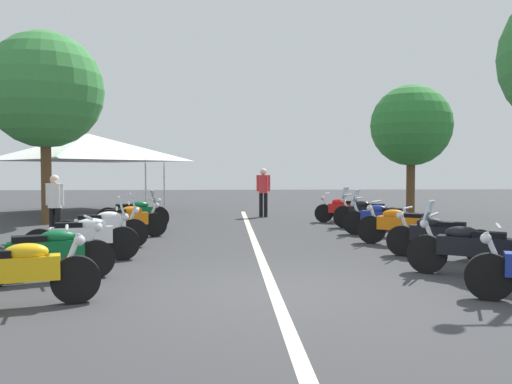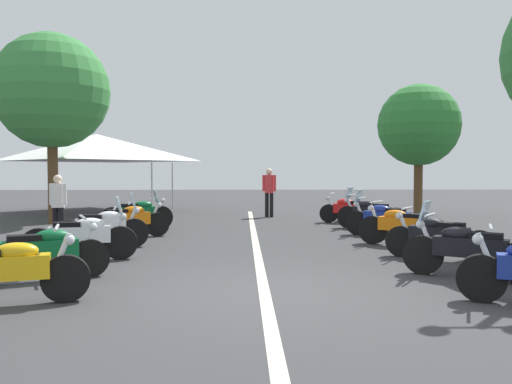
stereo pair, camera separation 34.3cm
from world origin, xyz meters
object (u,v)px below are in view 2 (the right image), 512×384
(motorcycle_right_row_1, at_px, (468,249))
(bystander_0, at_px, (269,188))
(roadside_tree_1, at_px, (52,91))
(motorcycle_left_row_3, at_px, (103,227))
(motorcycle_right_row_6, at_px, (350,210))
(bystander_2, at_px, (58,202))
(event_tent, at_px, (96,148))
(motorcycle_left_row_5, at_px, (138,214))
(motorcycle_right_row_4, at_px, (386,219))
(motorcycle_right_row_2, at_px, (438,237))
(motorcycle_left_row_4, at_px, (128,219))
(roadside_tree_0, at_px, (419,125))
(motorcycle_left_row_0, at_px, (3,271))
(motorcycle_left_row_2, at_px, (82,236))
(motorcycle_right_row_3, at_px, (402,226))
(motorcycle_left_row_1, at_px, (41,252))
(motorcycle_right_row_5, at_px, (371,213))

(motorcycle_right_row_1, relative_size, bystander_0, 1.02)
(roadside_tree_1, bearing_deg, motorcycle_left_row_3, -150.83)
(motorcycle_right_row_6, height_order, bystander_2, bystander_2)
(motorcycle_left_row_3, height_order, event_tent, event_tent)
(motorcycle_left_row_5, distance_m, motorcycle_right_row_4, 6.88)
(motorcycle_right_row_2, bearing_deg, motorcycle_left_row_4, 5.85)
(bystander_0, distance_m, roadside_tree_0, 6.04)
(motorcycle_left_row_3, relative_size, motorcycle_right_row_6, 1.07)
(bystander_0, bearing_deg, motorcycle_left_row_4, 169.32)
(motorcycle_right_row_6, relative_size, event_tent, 0.31)
(bystander_2, bearing_deg, motorcycle_left_row_5, -14.88)
(motorcycle_left_row_0, distance_m, motorcycle_left_row_4, 6.76)
(motorcycle_right_row_6, bearing_deg, motorcycle_right_row_4, 117.16)
(motorcycle_left_row_5, relative_size, bystander_0, 1.11)
(motorcycle_right_row_1, height_order, motorcycle_right_row_4, same)
(motorcycle_right_row_2, bearing_deg, motorcycle_right_row_6, -54.05)
(motorcycle_right_row_2, height_order, roadside_tree_0, roadside_tree_0)
(roadside_tree_1, bearing_deg, motorcycle_left_row_2, -156.51)
(motorcycle_left_row_4, xyz_separation_m, motorcycle_right_row_3, (-1.74, -6.47, -0.00))
(motorcycle_left_row_1, height_order, motorcycle_left_row_4, motorcycle_left_row_4)
(motorcycle_left_row_5, relative_size, motorcycle_right_row_6, 1.04)
(roadside_tree_0, bearing_deg, event_tent, 79.80)
(motorcycle_right_row_2, xyz_separation_m, roadside_tree_0, (9.52, -2.84, 2.94))
(motorcycle_left_row_2, xyz_separation_m, roadside_tree_1, (7.03, 3.05, 3.76))
(motorcycle_left_row_0, bearing_deg, motorcycle_right_row_6, 41.31)
(motorcycle_left_row_2, bearing_deg, motorcycle_left_row_0, -101.17)
(motorcycle_left_row_0, height_order, motorcycle_right_row_1, motorcycle_right_row_1)
(motorcycle_left_row_0, height_order, motorcycle_right_row_6, motorcycle_left_row_0)
(motorcycle_left_row_5, xyz_separation_m, motorcycle_right_row_4, (-1.65, -6.68, -0.00))
(motorcycle_left_row_1, height_order, motorcycle_left_row_5, motorcycle_left_row_5)
(motorcycle_right_row_1, distance_m, event_tent, 16.66)
(motorcycle_left_row_5, relative_size, motorcycle_right_row_2, 1.12)
(bystander_2, bearing_deg, motorcycle_right_row_5, -53.23)
(motorcycle_right_row_3, height_order, bystander_0, bystander_0)
(roadside_tree_1, bearing_deg, bystander_2, -158.66)
(event_tent, bearing_deg, roadside_tree_0, -100.20)
(motorcycle_right_row_2, distance_m, event_tent, 15.40)
(motorcycle_left_row_2, relative_size, motorcycle_right_row_4, 1.07)
(motorcycle_left_row_2, distance_m, event_tent, 12.27)
(motorcycle_right_row_2, xyz_separation_m, motorcycle_right_row_4, (3.53, 0.02, 0.02))
(motorcycle_left_row_3, height_order, roadside_tree_1, roadside_tree_1)
(motorcycle_right_row_1, distance_m, motorcycle_right_row_3, 3.51)
(motorcycle_left_row_3, bearing_deg, motorcycle_right_row_1, -39.21)
(roadside_tree_0, distance_m, event_tent, 12.75)
(motorcycle_right_row_4, distance_m, bystander_2, 8.26)
(motorcycle_right_row_5, distance_m, event_tent, 11.92)
(motorcycle_left_row_4, relative_size, motorcycle_left_row_5, 1.05)
(motorcycle_left_row_5, height_order, bystander_0, bystander_0)
(motorcycle_left_row_3, height_order, motorcycle_right_row_5, motorcycle_right_row_5)
(motorcycle_left_row_2, height_order, roadside_tree_0, roadside_tree_0)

